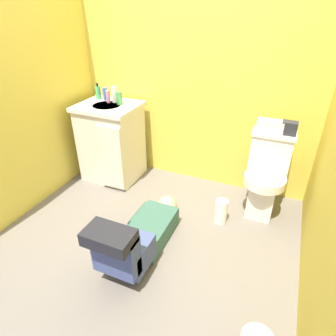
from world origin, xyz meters
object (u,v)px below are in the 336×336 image
object	(u,v)px
toilet	(266,176)
person_plumber	(139,235)
vanity_cabinet	(112,142)
bottle_green	(119,98)
bottle_blue	(105,94)
tissue_box	(270,126)
faucet	(115,96)
paper_towel_roll	(221,211)
bottle_pink	(108,96)
soap_dispenser	(98,93)
bottle_white	(114,94)
toiletry_bag	(289,128)

from	to	relation	value
toilet	person_plumber	distance (m)	1.23
vanity_cabinet	bottle_green	size ratio (longest dim) A/B	6.54
vanity_cabinet	bottle_blue	world-z (taller)	bottle_blue
bottle_green	tissue_box	bearing A→B (deg)	1.97
toilet	faucet	world-z (taller)	faucet
toilet	tissue_box	xyz separation A→B (m)	(-0.05, 0.09, 0.43)
paper_towel_roll	toilet	bearing A→B (deg)	46.80
tissue_box	bottle_green	size ratio (longest dim) A/B	1.75
tissue_box	bottle_pink	size ratio (longest dim) A/B	1.81
soap_dispenser	paper_towel_roll	world-z (taller)	soap_dispenser
bottle_blue	bottle_white	world-z (taller)	bottle_white
soap_dispenser	bottle_pink	xyz separation A→B (m)	(0.16, -0.06, -0.01)
person_plumber	toiletry_bag	size ratio (longest dim) A/B	8.59
faucet	bottle_blue	bearing A→B (deg)	-169.35
bottle_green	faucet	bearing A→B (deg)	140.66
soap_dispenser	bottle_blue	size ratio (longest dim) A/B	1.31
bottle_white	paper_towel_roll	world-z (taller)	bottle_white
vanity_cabinet	bottle_green	world-z (taller)	bottle_green
toilet	soap_dispenser	world-z (taller)	soap_dispenser
tissue_box	soap_dispenser	bearing A→B (deg)	179.34
faucet	bottle_white	size ratio (longest dim) A/B	0.63
bottle_white	paper_towel_roll	bearing A→B (deg)	-17.78
paper_towel_roll	soap_dispenser	bearing A→B (deg)	163.81
faucet	paper_towel_roll	world-z (taller)	faucet
bottle_white	bottle_green	size ratio (longest dim) A/B	1.26
toilet	paper_towel_roll	world-z (taller)	toilet
bottle_blue	bottle_green	bearing A→B (deg)	-18.14
toiletry_bag	bottle_blue	xyz separation A→B (m)	(-1.80, 0.02, 0.08)
bottle_pink	bottle_green	distance (m)	0.14
toilet	paper_towel_roll	distance (m)	0.51
toilet	tissue_box	world-z (taller)	tissue_box
toiletry_bag	bottle_green	bearing A→B (deg)	-178.22
faucet	bottle_green	world-z (taller)	bottle_green
toilet	toiletry_bag	bearing A→B (deg)	40.77
bottle_blue	person_plumber	bearing A→B (deg)	-48.68
vanity_cabinet	toilet	bearing A→B (deg)	0.56
bottle_green	person_plumber	bearing A→B (deg)	-54.14
vanity_cabinet	bottle_pink	world-z (taller)	bottle_pink
soap_dispenser	bottle_blue	distance (m)	0.09
soap_dispenser	paper_towel_roll	bearing A→B (deg)	-16.19
tissue_box	vanity_cabinet	bearing A→B (deg)	-176.07
bottle_pink	paper_towel_roll	bearing A→B (deg)	-15.69
toilet	faucet	bearing A→B (deg)	175.31
person_plumber	bottle_green	size ratio (longest dim) A/B	8.49
person_plumber	bottle_blue	size ratio (longest dim) A/B	8.43
person_plumber	bottle_pink	bearing A→B (deg)	130.57
tissue_box	bottle_green	distance (m)	1.44
person_plumber	tissue_box	bearing A→B (deg)	54.27
soap_dispenser	toiletry_bag	bearing A→B (deg)	-0.61
faucet	tissue_box	distance (m)	1.55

